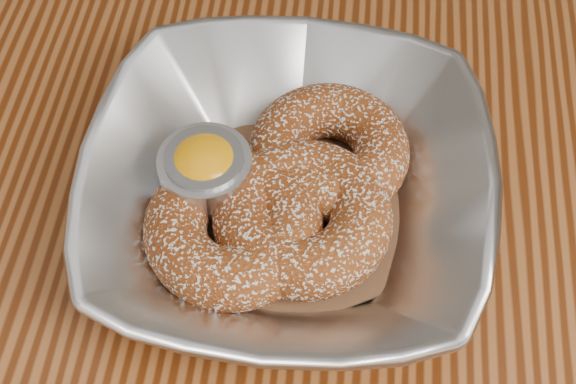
# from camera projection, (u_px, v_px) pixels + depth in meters

# --- Properties ---
(table) EXTENTS (1.20, 0.80, 0.75)m
(table) POSITION_uv_depth(u_px,v_px,m) (273.00, 338.00, 0.56)
(table) COLOR brown
(table) RESTS_ON ground_plane
(serving_bowl) EXTENTS (0.24, 0.24, 0.06)m
(serving_bowl) POSITION_uv_depth(u_px,v_px,m) (288.00, 193.00, 0.47)
(serving_bowl) COLOR #B8BBC0
(serving_bowl) RESTS_ON table
(parchment) EXTENTS (0.20, 0.20, 0.00)m
(parchment) POSITION_uv_depth(u_px,v_px,m) (288.00, 211.00, 0.49)
(parchment) COLOR brown
(parchment) RESTS_ON table
(donut_back) EXTENTS (0.11, 0.11, 0.03)m
(donut_back) POSITION_uv_depth(u_px,v_px,m) (329.00, 151.00, 0.49)
(donut_back) COLOR brown
(donut_back) RESTS_ON parchment
(donut_front) EXTENTS (0.13, 0.13, 0.04)m
(donut_front) POSITION_uv_depth(u_px,v_px,m) (303.00, 217.00, 0.46)
(donut_front) COLOR brown
(donut_front) RESTS_ON parchment
(donut_extra) EXTENTS (0.13, 0.13, 0.04)m
(donut_extra) POSITION_uv_depth(u_px,v_px,m) (233.00, 228.00, 0.46)
(donut_extra) COLOR brown
(donut_extra) RESTS_ON parchment
(ramekin) EXTENTS (0.05, 0.05, 0.05)m
(ramekin) POSITION_uv_depth(u_px,v_px,m) (207.00, 177.00, 0.47)
(ramekin) COLOR #B8BBC0
(ramekin) RESTS_ON table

